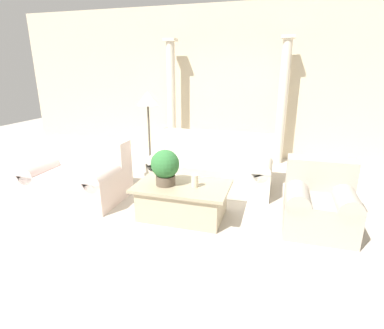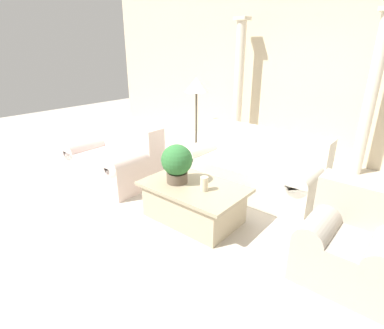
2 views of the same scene
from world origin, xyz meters
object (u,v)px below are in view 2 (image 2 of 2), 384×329
coffee_table (194,202)px  floor_lamp (196,91)px  armchair (353,240)px  sofa_long (253,167)px  potted_plant (177,162)px  loveseat (117,158)px

coffee_table → floor_lamp: bearing=127.9°
floor_lamp → armchair: (2.79, -1.19, -0.96)m
floor_lamp → sofa_long: bearing=-8.0°
coffee_table → armchair: armchair is taller
potted_plant → floor_lamp: 1.78m
loveseat → armchair: size_ratio=1.64×
sofa_long → floor_lamp: bearing=172.0°
coffee_table → armchair: (1.71, 0.20, 0.12)m
sofa_long → armchair: (1.58, -1.02, 0.00)m
loveseat → coffee_table: loveseat is taller
loveseat → armchair: loveseat is taller
potted_plant → floor_lamp: (-0.86, 1.44, 0.60)m
potted_plant → floor_lamp: size_ratio=0.31×
coffee_table → potted_plant: 0.52m
sofa_long → floor_lamp: (-1.21, 0.17, 0.96)m
coffee_table → floor_lamp: floor_lamp is taller
sofa_long → coffee_table: (-0.13, -1.21, -0.12)m
potted_plant → armchair: size_ratio=0.57×
sofa_long → coffee_table: sofa_long is taller
potted_plant → floor_lamp: floor_lamp is taller
sofa_long → potted_plant: bearing=-105.2°
loveseat → coffee_table: size_ratio=1.11×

